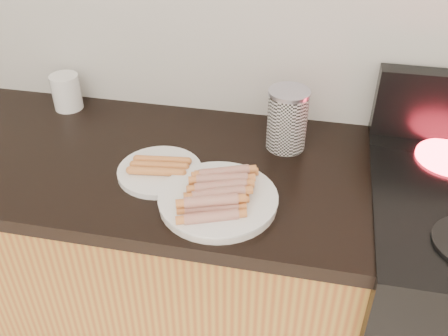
% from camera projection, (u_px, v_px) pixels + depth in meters
% --- Properties ---
extents(cabinet_base, '(2.20, 0.59, 0.86)m').
position_uv_depth(cabinet_base, '(23.00, 254.00, 1.73)').
color(cabinet_base, olive).
rests_on(cabinet_base, floor).
extents(main_plate, '(0.37, 0.37, 0.02)m').
position_uv_depth(main_plate, '(218.00, 201.00, 1.21)').
color(main_plate, white).
rests_on(main_plate, counter_slab).
extents(side_plate, '(0.26, 0.26, 0.02)m').
position_uv_depth(side_plate, '(160.00, 171.00, 1.31)').
color(side_plate, white).
rests_on(side_plate, counter_slab).
extents(hotdog_pile, '(0.13, 0.24, 0.05)m').
position_uv_depth(hotdog_pile, '(218.00, 190.00, 1.19)').
color(hotdog_pile, '#9B3330').
rests_on(hotdog_pile, main_plate).
extents(plain_sausages, '(0.14, 0.09, 0.02)m').
position_uv_depth(plain_sausages, '(159.00, 166.00, 1.30)').
color(plain_sausages, '#DD804E').
rests_on(plain_sausages, side_plate).
extents(canister, '(0.11, 0.11, 0.18)m').
position_uv_depth(canister, '(287.00, 119.00, 1.38)').
color(canister, white).
rests_on(canister, counter_slab).
extents(mug, '(0.11, 0.11, 0.11)m').
position_uv_depth(mug, '(66.00, 92.00, 1.58)').
color(mug, silver).
rests_on(mug, counter_slab).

